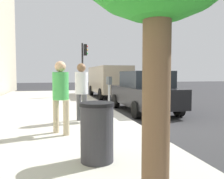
{
  "coord_description": "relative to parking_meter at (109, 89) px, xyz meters",
  "views": [
    {
      "loc": [
        -7.89,
        2.45,
        1.63
      ],
      "look_at": [
        -0.08,
        0.51,
        1.11
      ],
      "focal_mm": 37.5,
      "sensor_mm": 36.0,
      "label": 1
    }
  ],
  "objects": [
    {
      "name": "parked_sedan_near",
      "position": [
        2.01,
        -2.05,
        -0.27
      ],
      "size": [
        4.41,
        1.99,
        1.77
      ],
      "color": "black",
      "rests_on": "ground_plane"
    },
    {
      "name": "parking_meter",
      "position": [
        0.0,
        0.0,
        0.0
      ],
      "size": [
        0.36,
        0.12,
        1.41
      ],
      "color": "gray",
      "rests_on": "sidewalk_slab"
    },
    {
      "name": "pedestrian_bystander",
      "position": [
        -1.54,
        1.59,
        0.06
      ],
      "size": [
        0.46,
        0.39,
        1.81
      ],
      "rotation": [
        0.0,
        0.0,
        -0.92
      ],
      "color": "tan",
      "rests_on": "sidewalk_slab"
    },
    {
      "name": "parked_van_far",
      "position": [
        8.81,
        -2.05,
        0.09
      ],
      "size": [
        5.25,
        2.22,
        2.18
      ],
      "color": "gray",
      "rests_on": "ground_plane"
    },
    {
      "name": "ground_plane",
      "position": [
        0.46,
        -0.7,
        -1.17
      ],
      "size": [
        80.0,
        80.0,
        0.0
      ],
      "primitive_type": "plane",
      "color": "#2B2B2D",
      "rests_on": "ground"
    },
    {
      "name": "pedestrian_at_meter",
      "position": [
        -0.12,
        0.92,
        0.07
      ],
      "size": [
        0.52,
        0.4,
        1.83
      ],
      "rotation": [
        0.0,
        0.0,
        -1.23
      ],
      "color": "#47474C",
      "rests_on": "sidewalk_slab"
    },
    {
      "name": "traffic_signal",
      "position": [
        8.57,
        -0.26,
        1.41
      ],
      "size": [
        0.24,
        0.44,
        3.6
      ],
      "color": "black",
      "rests_on": "sidewalk_slab"
    },
    {
      "name": "sidewalk_slab",
      "position": [
        0.46,
        2.3,
        -1.09
      ],
      "size": [
        28.0,
        6.0,
        0.15
      ],
      "primitive_type": "cube",
      "color": "#A8A59E",
      "rests_on": "ground_plane"
    },
    {
      "name": "trash_bin",
      "position": [
        -3.58,
        1.06,
        -0.51
      ],
      "size": [
        0.59,
        0.59,
        1.01
      ],
      "color": "#2D2D33",
      "rests_on": "sidewalk_slab"
    }
  ]
}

